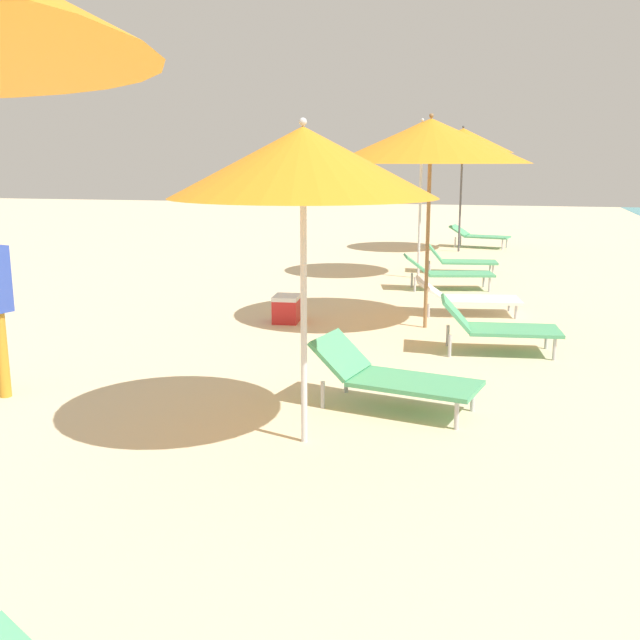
# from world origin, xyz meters

# --- Properties ---
(umbrella_fourth) EXTENTS (2.01, 2.01, 2.50)m
(umbrella_fourth) POSITION_xyz_m (-0.59, 13.56, 2.18)
(umbrella_fourth) COLOR silver
(umbrella_fourth) RESTS_ON ground
(lounger_fourth_shoreside) EXTENTS (1.57, 0.90, 0.62)m
(lounger_fourth_shoreside) POSITION_xyz_m (-0.04, 14.52, 0.31)
(lounger_fourth_shoreside) COLOR #4CA572
(lounger_fourth_shoreside) RESTS_ON ground
(umbrella_fifth) EXTENTS (2.57, 2.57, 2.78)m
(umbrella_fifth) POSITION_xyz_m (-0.13, 17.92, 2.44)
(umbrella_fifth) COLOR olive
(umbrella_fifth) RESTS_ON ground
(lounger_fifth_shoreside) EXTENTS (1.58, 0.90, 0.52)m
(lounger_fifth_shoreside) POSITION_xyz_m (0.34, 18.95, 0.26)
(lounger_fifth_shoreside) COLOR white
(lounger_fifth_shoreside) RESTS_ON ground
(lounger_fifth_inland) EXTENTS (1.43, 0.79, 0.64)m
(lounger_fifth_inland) POSITION_xyz_m (0.81, 16.79, 0.32)
(lounger_fifth_inland) COLOR #4CA572
(lounger_fifth_inland) RESTS_ON ground
(umbrella_sixth) EXTENTS (2.14, 2.14, 2.95)m
(umbrella_sixth) POSITION_xyz_m (-0.75, 22.18, 2.64)
(umbrella_sixth) COLOR silver
(umbrella_sixth) RESTS_ON ground
(lounger_sixth_shoreside) EXTENTS (1.48, 0.77, 0.61)m
(lounger_sixth_shoreside) POSITION_xyz_m (-0.06, 23.09, 0.27)
(lounger_sixth_shoreside) COLOR #4CA572
(lounger_sixth_shoreside) RESTS_ON ground
(lounger_sixth_inland) EXTENTS (1.62, 0.92, 0.60)m
(lounger_sixth_inland) POSITION_xyz_m (-0.11, 21.01, 0.32)
(lounger_sixth_inland) COLOR #4CA572
(lounger_sixth_inland) RESTS_ON ground
(umbrella_farthest) EXTENTS (2.40, 2.40, 3.01)m
(umbrella_farthest) POSITION_xyz_m (-0.31, 26.64, 2.66)
(umbrella_farthest) COLOR #4C4C51
(umbrella_farthest) RESTS_ON ground
(lounger_farthest_shoreside) EXTENTS (1.58, 0.89, 0.56)m
(lounger_farthest_shoreside) POSITION_xyz_m (0.13, 27.61, 0.32)
(lounger_farthest_shoreside) COLOR #4CA572
(lounger_farthest_shoreside) RESTS_ON ground
(cooler_box) EXTENTS (0.39, 0.47, 0.38)m
(cooler_box) POSITION_xyz_m (-2.03, 17.78, 0.19)
(cooler_box) COLOR red
(cooler_box) RESTS_ON ground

